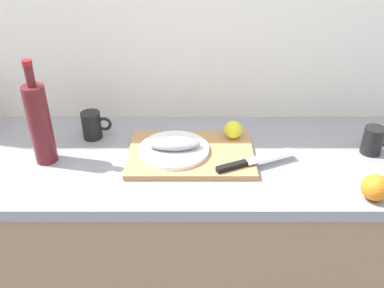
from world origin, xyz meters
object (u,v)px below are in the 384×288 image
Objects in this scene: lemon_0 at (234,130)px; cutting_board at (192,154)px; fish_fillet at (175,143)px; chef_knife at (247,163)px; white_plate at (175,150)px; wine_bottle at (41,123)px; coffee_mug_1 at (375,141)px; coffee_mug_0 at (94,125)px.

cutting_board is at bearing -148.50° from lemon_0.
fish_fillet is 0.26m from chef_knife.
white_plate reaches higher than cutting_board.
cutting_board is at bearing 2.95° from wine_bottle.
lemon_0 is at bearing 171.63° from coffee_mug_1.
white_plate is 2.22× the size of coffee_mug_1.
lemon_0 is (0.21, 0.10, 0.03)m from white_plate.
cutting_board is at bearing 0.93° from fish_fillet.
chef_knife is 0.18m from lemon_0.
coffee_mug_1 is at bearing -8.37° from lemon_0.
coffee_mug_1 is (0.70, 0.02, -0.00)m from fish_fillet.
coffee_mug_1 is at bearing 1.97° from fish_fillet.
cutting_board is 0.52m from wine_bottle.
lemon_0 is 0.53m from coffee_mug_0.
cutting_board is at bearing -177.93° from coffee_mug_1.
chef_knife is at bearing -21.47° from coffee_mug_0.
cutting_board is 2.38× the size of fish_fillet.
lemon_0 reaches higher than chef_knife.
coffee_mug_1 is (0.70, 0.02, 0.02)m from white_plate.
wine_bottle reaches higher than cutting_board.
fish_fillet is 1.65× the size of coffee_mug_0.
chef_knife is 4.15× the size of lemon_0.
cutting_board is 0.07m from fish_fillet.
coffee_mug_0 is at bearing 160.28° from cutting_board.
coffee_mug_1 reaches higher than cutting_board.
chef_knife is at bearing -24.86° from cutting_board.
lemon_0 is (-0.03, 0.18, 0.02)m from chef_knife.
coffee_mug_0 is at bearing 156.77° from fish_fillet.
white_plate is 0.24m from lemon_0.
wine_bottle reaches higher than coffee_mug_0.
chef_knife is at bearing -4.97° from wine_bottle.
coffee_mug_1 is (0.46, 0.11, 0.02)m from chef_knife.
wine_bottle is at bearing -177.05° from cutting_board.
white_plate is at bearing -178.03° from coffee_mug_1.
lemon_0 is (0.21, 0.10, 0.00)m from fish_fillet.
coffee_mug_0 is (0.13, 0.16, -0.09)m from wine_bottle.
coffee_mug_0 is (-0.55, 0.22, 0.02)m from chef_knife.
chef_knife is 0.76× the size of wine_bottle.
chef_knife is at bearing -19.17° from fish_fillet.
coffee_mug_1 reaches higher than chef_knife.
coffee_mug_0 reaches higher than chef_knife.
fish_fillet is (-0.06, -0.00, 0.04)m from cutting_board.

